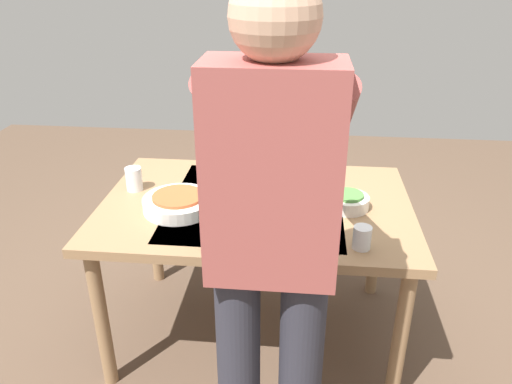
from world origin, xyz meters
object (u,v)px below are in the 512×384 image
dining_table (256,218)px  side_bowl_salad (348,201)px  chair_near (244,167)px  dinner_plate_near (281,195)px  wine_bottle (210,216)px  wine_glass_left (275,221)px  water_cup_far_right (134,179)px  serving_bowl_pasta (178,202)px  person_server (272,242)px  water_cup_far_left (238,202)px  water_cup_near_left (362,238)px  water_cup_near_right (224,177)px  wine_glass_right (258,152)px

dining_table → side_bowl_salad: 0.41m
chair_near → dinner_plate_near: bearing=108.6°
wine_bottle → wine_glass_left: size_ratio=1.96×
wine_glass_left → water_cup_far_right: wine_glass_left is taller
wine_bottle → serving_bowl_pasta: (0.18, -0.24, -0.08)m
person_server → water_cup_far_left: (0.18, -0.61, -0.19)m
serving_bowl_pasta → water_cup_near_left: bearing=162.8°
water_cup_near_right → water_cup_far_right: water_cup_far_right is taller
serving_bowl_pasta → wine_bottle: bearing=126.9°
water_cup_near_left → dinner_plate_near: bearing=-51.1°
water_cup_near_right → dinner_plate_near: (-0.27, 0.09, -0.04)m
wine_bottle → wine_glass_left: 0.24m
chair_near → water_cup_far_left: size_ratio=9.30×
water_cup_near_right → dinner_plate_near: 0.29m
chair_near → wine_glass_right: 0.59m
dining_table → water_cup_far_right: bearing=-7.2°
wine_glass_left → water_cup_near_right: bearing=-61.6°
wine_bottle → side_bowl_salad: bearing=-148.2°
wine_glass_left → wine_bottle: bearing=0.1°
dining_table → dinner_plate_near: size_ratio=5.87×
dining_table → water_cup_far_right: (0.57, -0.07, 0.13)m
dining_table → side_bowl_salad: size_ratio=7.50×
dining_table → dinner_plate_near: (-0.10, -0.07, 0.08)m
wine_bottle → serving_bowl_pasta: bearing=-53.1°
person_server → serving_bowl_pasta: (0.44, -0.62, -0.21)m
water_cup_far_right → dinner_plate_near: 0.67m
water_cup_near_right → serving_bowl_pasta: (0.15, 0.25, -0.01)m
wine_glass_left → wine_glass_right: bearing=-79.6°
wine_glass_right → dinner_plate_near: (-0.13, 0.27, -0.10)m
wine_glass_left → dinner_plate_near: wine_glass_left is taller
dining_table → wine_glass_right: wine_glass_right is taller
wine_glass_left → water_cup_far_left: wine_glass_left is taller
wine_glass_right → dinner_plate_near: size_ratio=0.66×
dinner_plate_near → person_server: bearing=91.0°
water_cup_near_left → water_cup_far_right: 1.07m
water_cup_far_right → side_bowl_salad: size_ratio=0.60×
chair_near → wine_glass_left: (-0.26, 1.18, 0.30)m
dinner_plate_near → water_cup_near_left: bearing=128.9°
side_bowl_salad → water_cup_near_left: bearing=95.4°
person_server → water_cup_far_left: bearing=-73.4°
dining_table → chair_near: chair_near is taller
person_server → wine_bottle: size_ratio=5.71×
serving_bowl_pasta → dinner_plate_near: (-0.42, -0.17, -0.03)m
chair_near → water_cup_near_right: 0.72m
dining_table → serving_bowl_pasta: 0.35m
dining_table → wine_bottle: size_ratio=4.56×
wine_bottle → water_cup_far_left: 0.26m
chair_near → wine_bottle: wine_bottle is taller
chair_near → water_cup_far_right: bearing=61.5°
water_cup_near_left → dining_table: bearing=-37.9°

